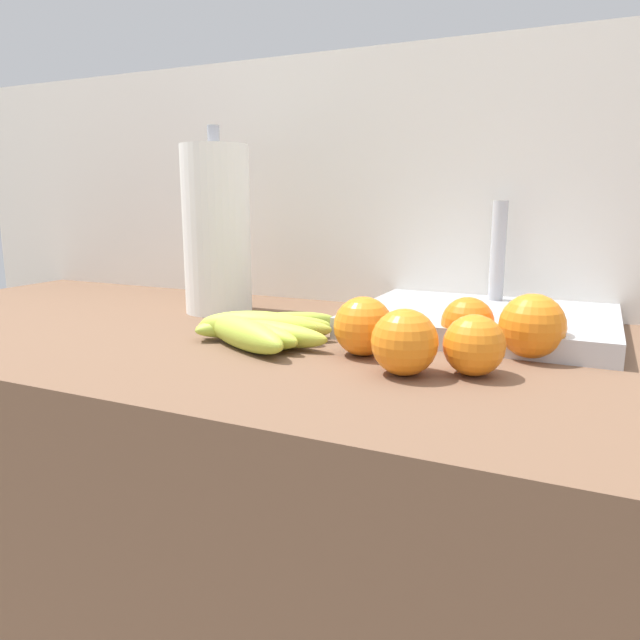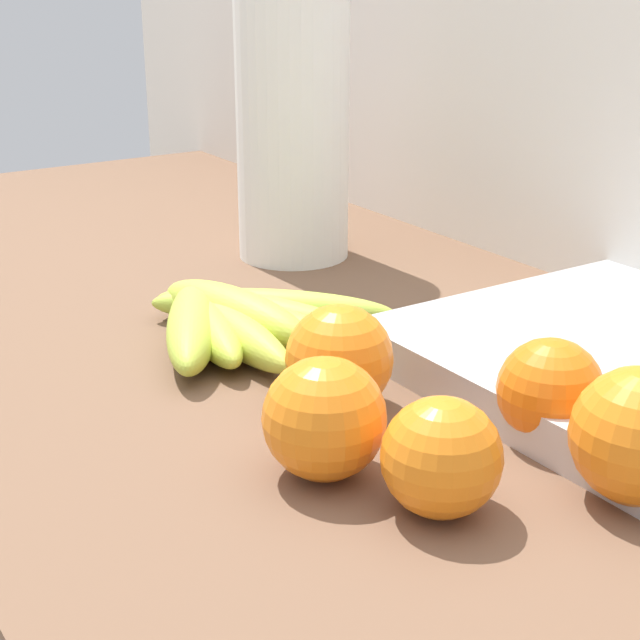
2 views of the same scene
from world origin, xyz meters
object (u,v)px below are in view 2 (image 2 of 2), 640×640
at_px(banana_bunch, 231,319).
at_px(orange_front, 441,457).
at_px(paper_towel_roll, 292,120).
at_px(orange_back_left, 640,436).
at_px(orange_back_right, 550,391).
at_px(orange_right, 324,419).
at_px(orange_far_right, 339,358).

distance_m(banana_bunch, orange_front, 0.30).
bearing_deg(orange_front, paper_towel_roll, 157.52).
xyz_separation_m(banana_bunch, orange_back_left, (0.35, 0.08, 0.02)).
bearing_deg(paper_towel_roll, orange_back_right, -10.37).
distance_m(orange_front, orange_right, 0.08).
bearing_deg(orange_right, orange_front, 23.93).
xyz_separation_m(orange_right, orange_far_right, (-0.07, 0.06, -0.00)).
distance_m(orange_front, orange_back_right, 0.12).
height_order(orange_front, orange_right, orange_right).
bearing_deg(paper_towel_roll, orange_back_left, -10.05).
bearing_deg(paper_towel_roll, orange_right, -29.41).
bearing_deg(orange_back_right, paper_towel_roll, 169.63).
xyz_separation_m(banana_bunch, orange_right, (0.22, -0.06, 0.02)).
bearing_deg(paper_towel_roll, orange_far_right, -26.85).
relative_size(orange_front, orange_right, 0.92).
bearing_deg(orange_back_left, orange_back_right, 171.76).
height_order(banana_bunch, orange_back_right, orange_back_right).
distance_m(orange_back_right, orange_far_right, 0.14).
distance_m(orange_back_right, paper_towel_roll, 0.46).
distance_m(orange_right, paper_towel_roll, 0.47).
height_order(orange_back_right, paper_towel_roll, paper_towel_roll).
bearing_deg(orange_back_right, orange_right, -105.36).
relative_size(orange_front, orange_back_right, 1.00).
xyz_separation_m(banana_bunch, orange_back_right, (0.26, 0.09, 0.02)).
height_order(orange_back_left, orange_far_right, orange_back_left).
distance_m(banana_bunch, orange_right, 0.23).
height_order(banana_bunch, orange_back_left, orange_back_left).
distance_m(orange_right, orange_far_right, 0.09).
bearing_deg(orange_far_right, orange_right, -39.67).
bearing_deg(banana_bunch, orange_far_right, 0.67).
bearing_deg(orange_back_left, banana_bunch, -167.47).
bearing_deg(orange_far_right, orange_front, -11.23).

